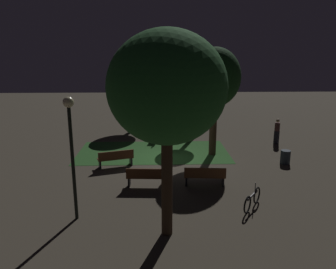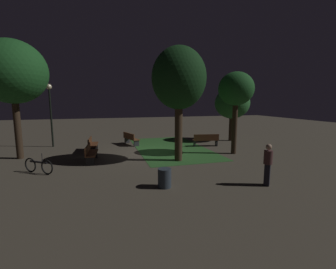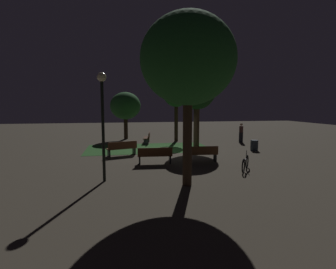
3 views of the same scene
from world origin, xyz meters
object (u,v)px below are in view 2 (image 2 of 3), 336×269
Objects in this scene: tree_left_canopy at (232,103)px; trash_bin at (165,178)px; lamp_post_plaza_west at (50,104)px; tree_lawn_side at (179,79)px; tree_back_left at (236,90)px; bicycle at (39,166)px; bench_back_row at (92,144)px; bench_lawn_edge at (90,153)px; pedestrian at (268,164)px; bench_corner at (206,140)px; tree_tall_center at (12,72)px; bench_near_trees at (131,138)px.

tree_left_canopy reaches higher than trash_bin.
tree_left_canopy is 13.41m from lamp_post_plaza_west.
tree_lawn_side is 3.86m from tree_back_left.
tree_lawn_side is 7.79m from bicycle.
bench_back_row is 7.69m from trash_bin.
tree_lawn_side reaches higher than bench_lawn_edge.
tree_lawn_side is (1.09, 4.55, 3.82)m from bench_lawn_edge.
lamp_post_plaza_west is at bearing -151.16° from bench_lawn_edge.
lamp_post_plaza_west is at bearing -138.27° from pedestrian.
bench_lawn_edge is 11.56m from tree_left_canopy.
tree_lawn_side is 8.34× the size of trash_bin.
bench_corner is 8.29m from trash_bin.
tree_tall_center is at bearing -124.99° from pedestrian.
tree_tall_center is 8.95× the size of trash_bin.
tree_left_canopy is (-1.24, 10.64, 2.50)m from bench_back_row.
tree_back_left is (4.18, -2.32, 0.84)m from tree_left_canopy.
tree_left_canopy is at bearing 119.08° from bench_corner.
pedestrian is at bearing -23.41° from tree_left_canopy.
bicycle is at bearing -28.18° from bench_back_row.
trash_bin is at bearing 1.32° from bench_near_trees.
tree_tall_center reaches higher than lamp_post_plaza_west.
bench_near_trees is 1.36× the size of bicycle.
tree_back_left is 1.13× the size of lamp_post_plaza_west.
tree_back_left is (4.60, 5.71, 3.34)m from bench_near_trees.
bicycle is at bearing 5.14° from lamp_post_plaza_west.
trash_bin is (8.82, 0.20, -0.12)m from bench_near_trees.
bench_lawn_edge is at bearing -129.90° from pedestrian.
tree_lawn_side is 3.71× the size of pedestrian.
tree_lawn_side is at bearing 76.54° from bench_lawn_edge.
tree_left_canopy is at bearing 151.00° from tree_back_left.
bench_near_trees is at bearing 122.49° from bench_back_row.
bench_back_row is 0.28× the size of tree_tall_center.
tree_tall_center reaches higher than pedestrian.
tree_back_left is at bearing 79.71° from tree_tall_center.
bench_corner is 11.04m from lamp_post_plaza_west.
bench_corner is at bearing 110.03° from bicycle.
tree_left_canopy is at bearing 86.99° from bench_near_trees.
tree_left_canopy is at bearing 97.76° from tree_tall_center.
tree_back_left reaches higher than bench_lawn_edge.
bicycle is (1.05, -10.47, -3.48)m from tree_back_left.
tree_tall_center reaches higher than bench_lawn_edge.
tree_back_left is 6.83× the size of trash_bin.
pedestrian reaches higher than bench_back_row.
tree_back_left is 12.31m from lamp_post_plaza_west.
lamp_post_plaza_west is at bearing -131.80° from bench_back_row.
lamp_post_plaza_west is 11.37m from trash_bin.
trash_bin is (3.56, -1.74, -3.95)m from tree_lawn_side.
pedestrian is (4.05, 8.76, 0.51)m from bicycle.
tree_tall_center reaches higher than tree_lawn_side.
bicycle is 0.85× the size of pedestrian.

